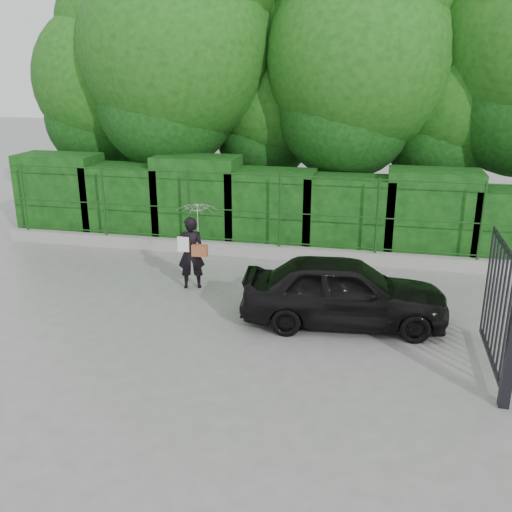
# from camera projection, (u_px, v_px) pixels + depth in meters

# --- Properties ---
(ground) EXTENTS (80.00, 80.00, 0.00)m
(ground) POSITION_uv_depth(u_px,v_px,m) (211.00, 336.00, 9.98)
(ground) COLOR gray
(kerb) EXTENTS (14.00, 0.25, 0.30)m
(kerb) POSITION_uv_depth(u_px,v_px,m) (263.00, 251.00, 14.11)
(kerb) COLOR #9E9E99
(kerb) RESTS_ON ground
(fence) EXTENTS (14.13, 0.06, 1.80)m
(fence) POSITION_uv_depth(u_px,v_px,m) (272.00, 210.00, 13.73)
(fence) COLOR #173F14
(fence) RESTS_ON kerb
(hedge) EXTENTS (14.20, 1.20, 2.29)m
(hedge) POSITION_uv_depth(u_px,v_px,m) (264.00, 207.00, 14.80)
(hedge) COLOR black
(hedge) RESTS_ON ground
(trees) EXTENTS (17.10, 6.15, 8.08)m
(trees) POSITION_uv_depth(u_px,v_px,m) (330.00, 62.00, 15.46)
(trees) COLOR black
(trees) RESTS_ON ground
(gate) EXTENTS (0.22, 2.33, 2.36)m
(gate) POSITION_uv_depth(u_px,v_px,m) (508.00, 314.00, 7.99)
(gate) COLOR black
(gate) RESTS_ON ground
(woman) EXTENTS (0.89, 0.85, 1.84)m
(woman) POSITION_uv_depth(u_px,v_px,m) (195.00, 234.00, 11.84)
(woman) COLOR black
(woman) RESTS_ON ground
(car) EXTENTS (3.83, 1.84, 1.26)m
(car) POSITION_uv_depth(u_px,v_px,m) (344.00, 291.00, 10.32)
(car) COLOR black
(car) RESTS_ON ground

